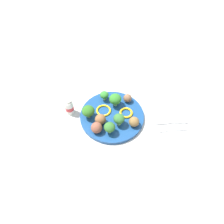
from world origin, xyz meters
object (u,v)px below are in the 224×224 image
at_px(meatball_mid_left, 97,128).
at_px(pepper_ring_center, 126,113).
at_px(broccoli_floret_near_rim, 115,99).
at_px(yogurt_bottle, 69,107).
at_px(plate, 112,116).
at_px(pepper_ring_back_right, 104,110).
at_px(napkin, 172,126).
at_px(meatball_near_rim, 128,98).
at_px(broccoli_floret_back_right, 104,95).
at_px(meatball_front_right, 134,122).
at_px(broccoli_floret_mid_right, 109,127).
at_px(knife, 170,122).
at_px(fork, 171,129).
at_px(broccoli_floret_back_left, 119,119).
at_px(broccoli_floret_far_rim, 88,111).
at_px(meatball_back_left, 100,119).

relative_size(meatball_mid_left, pepper_ring_center, 0.79).
height_order(broccoli_floret_near_rim, yogurt_bottle, yogurt_bottle).
distance_m(plate, pepper_ring_back_right, 0.04).
bearing_deg(napkin, meatball_near_rim, -29.30).
height_order(broccoli_floret_back_right, napkin, broccoli_floret_back_right).
relative_size(broccoli_floret_back_right, pepper_ring_center, 0.78).
bearing_deg(meatball_front_right, broccoli_floret_mid_right, 25.47).
xyz_separation_m(meatball_front_right, knife, (-0.16, -0.04, -0.03)).
xyz_separation_m(plate, meatball_front_right, (-0.10, 0.04, 0.03)).
distance_m(plate, yogurt_bottle, 0.19).
distance_m(broccoli_floret_mid_right, pepper_ring_back_right, 0.12).
bearing_deg(fork, meatball_mid_left, 8.52).
height_order(meatball_near_rim, fork, meatball_near_rim).
bearing_deg(yogurt_bottle, broccoli_floret_back_left, 166.94).
relative_size(broccoli_floret_mid_right, broccoli_floret_back_right, 1.16).
bearing_deg(napkin, plate, -5.29).
xyz_separation_m(broccoli_floret_back_right, pepper_ring_back_right, (-0.01, 0.07, -0.02)).
xyz_separation_m(broccoli_floret_back_right, napkin, (-0.31, 0.11, -0.04)).
bearing_deg(knife, napkin, 116.17).
height_order(meatball_near_rim, napkin, meatball_near_rim).
bearing_deg(broccoli_floret_far_rim, meatball_front_right, 173.26).
xyz_separation_m(broccoli_floret_back_left, fork, (-0.22, -0.00, -0.04)).
bearing_deg(broccoli_floret_near_rim, meatball_front_right, 131.13).
xyz_separation_m(broccoli_floret_near_rim, knife, (-0.24, 0.07, -0.05)).
xyz_separation_m(broccoli_floret_back_right, yogurt_bottle, (0.15, 0.08, -0.01)).
bearing_deg(fork, meatball_near_rim, -34.16).
xyz_separation_m(broccoli_floret_mid_right, fork, (-0.26, -0.05, -0.04)).
bearing_deg(pepper_ring_center, meatball_near_rim, -90.60).
height_order(pepper_ring_center, yogurt_bottle, yogurt_bottle).
xyz_separation_m(broccoli_floret_back_left, broccoli_floret_back_right, (0.08, -0.13, -0.01)).
relative_size(knife, yogurt_bottle, 1.82).
xyz_separation_m(meatball_front_right, yogurt_bottle, (0.29, -0.05, -0.00)).
bearing_deg(broccoli_floret_mid_right, pepper_ring_back_right, -70.69).
height_order(broccoli_floret_far_rim, broccoli_floret_back_right, broccoli_floret_far_rim).
relative_size(broccoli_floret_far_rim, broccoli_floret_near_rim, 0.98).
distance_m(meatball_mid_left, fork, 0.31).
relative_size(broccoli_floret_mid_right, broccoli_floret_near_rim, 0.87).
height_order(broccoli_floret_far_rim, napkin, broccoli_floret_far_rim).
bearing_deg(broccoli_floret_back_right, broccoli_floret_back_left, 120.87).
xyz_separation_m(broccoli_floret_near_rim, meatball_back_left, (0.05, 0.11, -0.01)).
bearing_deg(knife, broccoli_floret_near_rim, -15.02).
xyz_separation_m(broccoli_floret_near_rim, pepper_ring_center, (-0.05, 0.04, -0.03)).
bearing_deg(plate, pepper_ring_center, -166.45).
xyz_separation_m(plate, broccoli_floret_mid_right, (0.00, 0.09, 0.04)).
xyz_separation_m(napkin, fork, (0.01, 0.02, 0.00)).
xyz_separation_m(broccoli_floret_near_rim, napkin, (-0.25, 0.08, -0.05)).
distance_m(broccoli_floret_back_right, knife, 0.31).
bearing_deg(meatball_front_right, pepper_ring_center, -58.03).
relative_size(plate, pepper_ring_back_right, 4.25).
xyz_separation_m(broccoli_floret_back_right, knife, (-0.30, 0.09, -0.04)).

